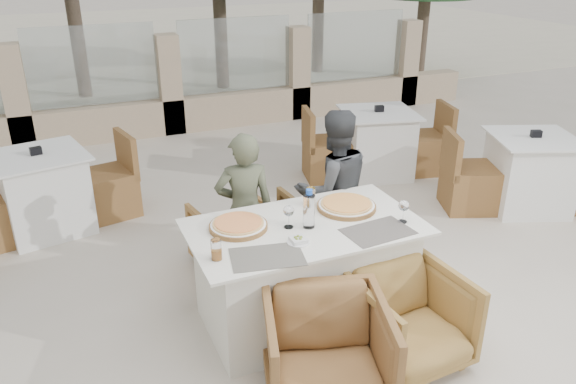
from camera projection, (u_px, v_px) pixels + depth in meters
name	position (u px, v px, depth m)	size (l,w,h in m)	color
ground	(316.00, 311.00, 4.23)	(80.00, 80.00, 0.00)	beige
sand_patch	(102.00, 41.00, 15.99)	(30.00, 16.00, 0.01)	beige
perimeter_wall_far	(169.00, 78.00, 7.94)	(10.00, 0.34, 1.60)	tan
dining_table	(305.00, 274.00, 4.00)	(1.60, 0.90, 0.77)	silver
placemat_near_left	(267.00, 257.00, 3.45)	(0.45, 0.30, 0.00)	#615D53
placemat_near_right	(378.00, 231.00, 3.76)	(0.45, 0.30, 0.00)	#5B554E
pizza_left	(238.00, 225.00, 3.79)	(0.40, 0.40, 0.05)	#D7471D
pizza_right	(347.00, 205.00, 4.08)	(0.43, 0.43, 0.06)	orange
water_bottle	(309.00, 208.00, 3.77)	(0.08, 0.08, 0.28)	#9DB4CF
wine_glass_centre	(289.00, 215.00, 3.78)	(0.08, 0.08, 0.18)	white
wine_glass_corner	(403.00, 210.00, 3.85)	(0.08, 0.08, 0.18)	white
beer_glass_left	(216.00, 250.00, 3.41)	(0.07, 0.07, 0.13)	orange
beer_glass_right	(311.00, 196.00, 4.12)	(0.07, 0.07, 0.14)	orange
olive_dish	(298.00, 239.00, 3.61)	(0.11, 0.11, 0.04)	silver
armchair_far_left	(234.00, 236.00, 4.72)	(0.61, 0.63, 0.57)	olive
armchair_far_right	(327.00, 222.00, 4.90)	(0.66, 0.67, 0.61)	brown
armchair_near_left	(327.00, 355.00, 3.28)	(0.71, 0.73, 0.67)	brown
armchair_near_right	(409.00, 319.00, 3.63)	(0.67, 0.69, 0.63)	olive
diner_left	(245.00, 210.00, 4.39)	(0.46, 0.30, 1.26)	#535840
diner_right	(333.00, 190.00, 4.61)	(0.66, 0.52, 1.36)	#3D3F42
bg_table_a	(44.00, 193.00, 5.29)	(1.64, 0.82, 0.77)	white
bg_table_b	(377.00, 143.00, 6.60)	(1.64, 0.82, 0.77)	silver
bg_table_c	(529.00, 173.00, 5.75)	(1.64, 0.82, 0.77)	white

